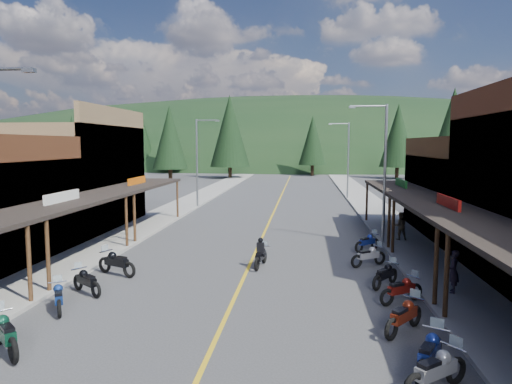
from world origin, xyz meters
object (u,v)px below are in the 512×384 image
(pine_10, at_px, (170,138))
(rider_on_bike, at_px, (261,255))
(pine_1, at_px, (170,137))
(bike_west_5, at_px, (5,332))
(pine_0, at_px, (73,140))
(pine_3, at_px, (313,140))
(pine_9, at_px, (467,140))
(bike_east_10, at_px, (367,241))
(pine_4, at_px, (398,135))
(pedestrian_east_a, at_px, (454,271))
(bike_west_6, at_px, (59,296))
(streetlight_3, at_px, (347,157))
(pine_11, at_px, (453,132))
(bike_west_8, at_px, (116,261))
(pine_2, at_px, (230,131))
(bike_east_6, at_px, (404,314))
(bike_east_4, at_px, (436,369))
(bike_east_9, at_px, (368,255))
(pine_5, at_px, (472,132))
(bike_east_8, at_px, (385,274))
(bike_west_7, at_px, (87,280))
(shop_east_3, at_px, (484,196))
(shop_west_3, at_px, (65,177))
(bike_east_5, at_px, (430,352))
(pedestrian_east_b, at_px, (400,226))
(streetlight_1, at_px, (199,159))
(bike_east_7, at_px, (402,288))
(pine_8, at_px, (118,143))
(streetlight_2, at_px, (382,168))

(pine_10, relative_size, rider_on_bike, 5.79)
(pine_1, distance_m, bike_west_5, 79.57)
(pine_0, height_order, pine_3, same)
(pine_9, bearing_deg, bike_east_10, -114.98)
(pine_4, relative_size, pedestrian_east_a, 7.62)
(bike_west_6, bearing_deg, pine_3, 51.41)
(streetlight_3, bearing_deg, pine_11, 31.51)
(pine_1, height_order, bike_west_8, pine_1)
(pine_2, height_order, pedestrian_east_a, pine_2)
(pine_2, xyz_separation_m, bike_east_6, (15.64, -62.55, -7.39))
(bike_east_4, bearing_deg, bike_east_9, 142.84)
(pine_0, height_order, bike_west_8, pine_0)
(rider_on_bike, bearing_deg, bike_east_6, -45.13)
(pine_2, xyz_separation_m, pine_3, (14.00, 8.00, -1.51))
(pine_3, relative_size, pine_10, 0.95)
(bike_west_8, bearing_deg, pine_0, 54.58)
(pine_3, bearing_deg, pine_5, 11.31)
(bike_east_8, bearing_deg, pine_11, 106.70)
(bike_west_7, relative_size, bike_east_9, 1.00)
(pine_5, bearing_deg, bike_east_6, -110.33)
(shop_east_3, xyz_separation_m, bike_east_10, (-7.76, -4.94, -1.99))
(shop_west_3, height_order, bike_west_6, shop_west_3)
(pine_1, xyz_separation_m, bike_east_9, (29.63, -66.82, -6.68))
(bike_east_6, bearing_deg, bike_west_6, -143.86)
(shop_west_3, distance_m, bike_east_5, 26.97)
(shop_east_3, xyz_separation_m, bike_west_6, (-19.61, -15.20, -1.99))
(pine_4, distance_m, bike_east_6, 66.06)
(bike_west_6, height_order, pedestrian_east_b, pedestrian_east_b)
(streetlight_1, xyz_separation_m, bike_west_6, (1.10, -25.90, -3.92))
(streetlight_3, distance_m, bike_east_7, 32.07)
(bike_east_9, height_order, rider_on_bike, rider_on_bike)
(pine_2, bearing_deg, bike_east_4, -76.65)
(pine_4, distance_m, pine_9, 16.18)
(bike_west_5, xyz_separation_m, bike_east_4, (11.24, -0.82, -0.03))
(bike_west_8, bearing_deg, pine_10, 39.41)
(bike_west_7, bearing_deg, bike_east_10, -18.28)
(pine_10, xyz_separation_m, bike_east_8, (23.88, -49.92, -6.24))
(shop_west_3, height_order, pine_8, pine_8)
(streetlight_2, height_order, pine_5, pine_5)
(streetlight_1, distance_m, bike_east_5, 31.96)
(bike_east_8, height_order, rider_on_bike, rider_on_bike)
(pine_2, xyz_separation_m, pedestrian_east_b, (18.23, -49.13, -7.01))
(pine_9, bearing_deg, pine_11, -119.74)
(streetlight_1, height_order, pine_9, pine_9)
(pine_0, distance_m, bike_east_7, 78.97)
(pine_4, height_order, pine_8, pine_4)
(pine_11, bearing_deg, bike_west_8, -124.35)
(pine_9, distance_m, bike_east_4, 56.33)
(streetlight_1, bearing_deg, pine_10, 111.53)
(pine_11, distance_m, pedestrian_east_a, 41.03)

